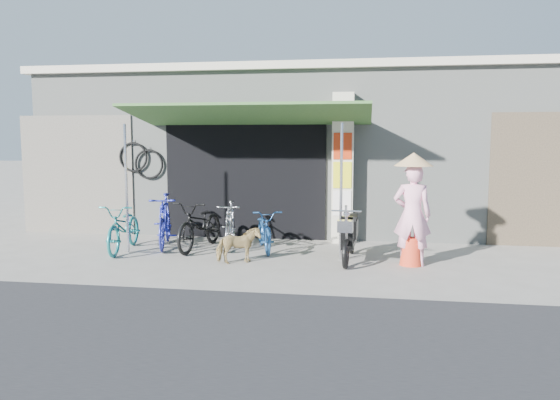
% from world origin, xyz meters
% --- Properties ---
extents(ground, '(80.00, 80.00, 0.00)m').
position_xyz_m(ground, '(0.00, 0.00, 0.00)').
color(ground, gray).
rests_on(ground, ground).
extents(road_strip, '(80.00, 6.00, 0.01)m').
position_xyz_m(road_strip, '(0.00, -4.50, 0.01)').
color(road_strip, '#2F2F31').
rests_on(road_strip, ground).
extents(bicycle_shop, '(12.30, 5.30, 3.66)m').
position_xyz_m(bicycle_shop, '(-0.00, 5.09, 1.83)').
color(bicycle_shop, gray).
rests_on(bicycle_shop, ground).
extents(shop_pillar, '(0.42, 0.44, 3.00)m').
position_xyz_m(shop_pillar, '(0.85, 2.45, 1.50)').
color(shop_pillar, beige).
rests_on(shop_pillar, ground).
extents(awning, '(4.60, 1.88, 2.72)m').
position_xyz_m(awning, '(-0.90, 1.63, 2.51)').
color(awning, '#325A28').
rests_on(awning, ground).
extents(neighbour_right, '(2.60, 0.06, 2.60)m').
position_xyz_m(neighbour_right, '(5.00, 2.59, 1.30)').
color(neighbour_right, brown).
rests_on(neighbour_right, ground).
extents(neighbour_left, '(2.60, 0.06, 2.60)m').
position_xyz_m(neighbour_left, '(-5.00, 2.59, 1.30)').
color(neighbour_left, '#6B665B').
rests_on(neighbour_left, ground).
extents(bike_teal, '(0.80, 1.77, 0.90)m').
position_xyz_m(bike_teal, '(-3.12, 0.86, 0.45)').
color(bike_teal, '#1A7676').
rests_on(bike_teal, ground).
extents(bike_blue, '(0.90, 1.78, 1.03)m').
position_xyz_m(bike_blue, '(-2.51, 1.34, 0.51)').
color(bike_blue, '#22289D').
rests_on(bike_blue, ground).
extents(bike_black, '(0.86, 1.86, 0.94)m').
position_xyz_m(bike_black, '(-1.77, 1.27, 0.47)').
color(bike_black, black).
rests_on(bike_black, ground).
extents(bike_silver, '(0.63, 1.53, 0.89)m').
position_xyz_m(bike_silver, '(-1.25, 1.50, 0.45)').
color(bike_silver, '#A4A5A9').
rests_on(bike_silver, ground).
extents(bike_navy, '(0.97, 1.60, 0.80)m').
position_xyz_m(bike_navy, '(-0.54, 1.34, 0.40)').
color(bike_navy, navy).
rests_on(bike_navy, ground).
extents(street_dog, '(0.80, 0.64, 0.62)m').
position_xyz_m(street_dog, '(-0.79, 0.22, 0.31)').
color(street_dog, tan).
rests_on(street_dog, ground).
extents(moped, '(0.48, 1.69, 0.96)m').
position_xyz_m(moped, '(1.05, 0.74, 0.43)').
color(moped, black).
rests_on(moped, ground).
extents(nun, '(0.64, 0.64, 1.87)m').
position_xyz_m(nun, '(2.08, 0.55, 0.92)').
color(nun, '#FFABC9').
rests_on(nun, ground).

